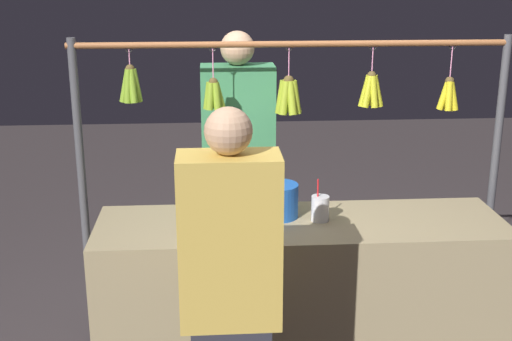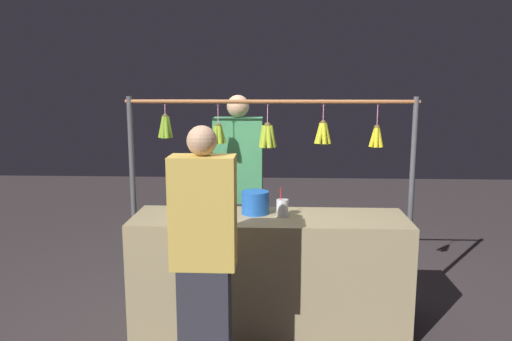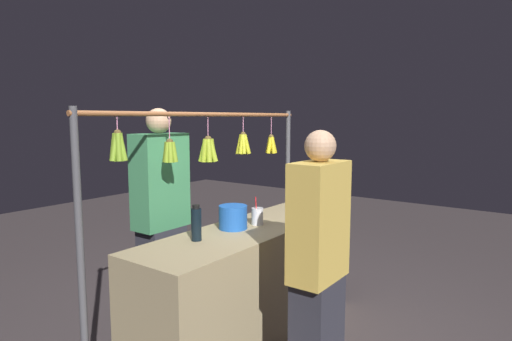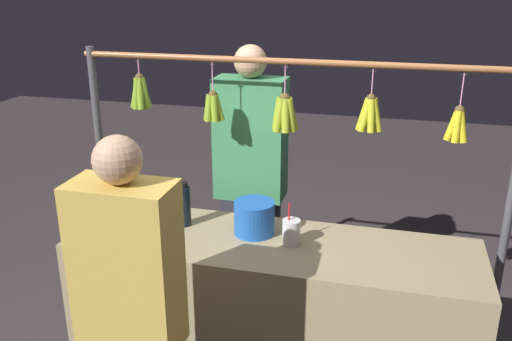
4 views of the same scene
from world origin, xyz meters
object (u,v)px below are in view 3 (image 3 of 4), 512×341
(drink_cup, at_px, (257,216))
(vendor_person, at_px, (161,223))
(blue_bucket, at_px, (233,217))
(customer_person, at_px, (318,274))
(water_bottle, at_px, (196,224))

(drink_cup, distance_m, vendor_person, 0.74)
(blue_bucket, height_order, customer_person, customer_person)
(drink_cup, xyz_separation_m, vendor_person, (0.37, -0.64, -0.07))
(blue_bucket, bearing_deg, water_bottle, -0.23)
(blue_bucket, distance_m, drink_cup, 0.21)
(drink_cup, bearing_deg, blue_bucket, -18.88)
(vendor_person, relative_size, customer_person, 1.09)
(drink_cup, height_order, vendor_person, vendor_person)
(water_bottle, height_order, customer_person, customer_person)
(water_bottle, relative_size, customer_person, 0.15)
(drink_cup, relative_size, vendor_person, 0.12)
(water_bottle, height_order, vendor_person, vendor_person)
(water_bottle, distance_m, customer_person, 0.85)
(water_bottle, height_order, blue_bucket, water_bottle)
(water_bottle, distance_m, drink_cup, 0.58)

